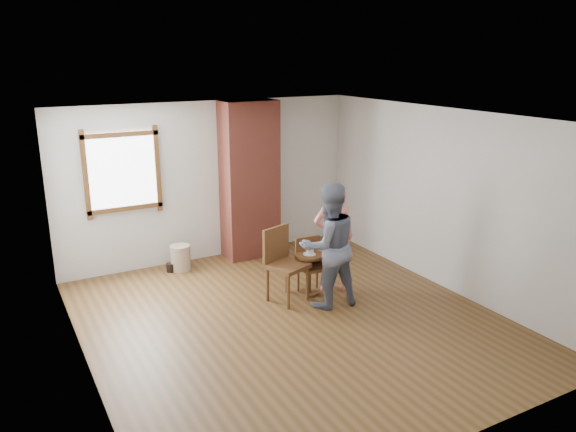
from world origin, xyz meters
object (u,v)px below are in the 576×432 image
(stoneware_crock, at_px, (180,258))
(side_table, at_px, (309,267))
(man, at_px, (329,246))
(dining_chair_left, at_px, (283,260))
(dining_chair_right, at_px, (311,262))
(person_pink, at_px, (334,238))

(stoneware_crock, distance_m, side_table, 2.22)
(stoneware_crock, relative_size, man, 0.24)
(dining_chair_left, bearing_deg, dining_chair_right, -14.75)
(dining_chair_right, bearing_deg, dining_chair_left, -172.48)
(stoneware_crock, xyz_separation_m, dining_chair_right, (1.37, -1.72, 0.25))
(dining_chair_right, relative_size, side_table, 1.34)
(dining_chair_left, bearing_deg, man, -64.28)
(dining_chair_left, distance_m, person_pink, 0.83)
(man, height_order, person_pink, man)
(dining_chair_left, distance_m, man, 0.70)
(dining_chair_left, relative_size, side_table, 1.72)
(stoneware_crock, height_order, person_pink, person_pink)
(stoneware_crock, height_order, man, man)
(dining_chair_right, xyz_separation_m, man, (-0.02, -0.49, 0.40))
(dining_chair_right, bearing_deg, person_pink, -11.14)
(dining_chair_right, bearing_deg, side_table, -131.18)
(dining_chair_left, xyz_separation_m, man, (0.45, -0.46, 0.27))
(dining_chair_left, distance_m, dining_chair_right, 0.48)
(dining_chair_left, relative_size, person_pink, 0.65)
(side_table, distance_m, person_pink, 0.55)
(stoneware_crock, height_order, dining_chair_left, dining_chair_left)
(dining_chair_left, height_order, person_pink, person_pink)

